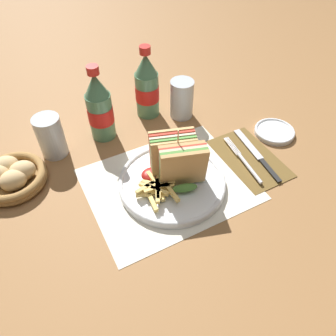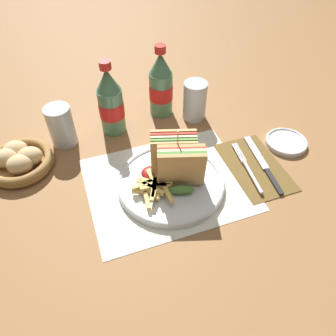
{
  "view_description": "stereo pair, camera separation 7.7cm",
  "coord_description": "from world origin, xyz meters",
  "px_view_note": "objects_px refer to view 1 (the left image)",
  "views": [
    {
      "loc": [
        -0.23,
        -0.45,
        0.59
      ],
      "look_at": [
        0.02,
        0.03,
        0.04
      ],
      "focal_mm": 35.0,
      "sensor_mm": 36.0,
      "label": 1
    },
    {
      "loc": [
        -0.16,
        -0.48,
        0.59
      ],
      "look_at": [
        0.02,
        0.03,
        0.04
      ],
      "focal_mm": 35.0,
      "sensor_mm": 36.0,
      "label": 2
    }
  ],
  "objects_px": {
    "coke_bottle_near": "(100,108)",
    "glass_near": "(182,101)",
    "plate_main": "(172,182)",
    "knife": "(257,155)",
    "fork": "(246,163)",
    "bread_basket": "(12,177)",
    "coke_bottle_far": "(147,87)",
    "club_sandwich": "(178,160)",
    "glass_far": "(51,136)",
    "side_saucer": "(275,131)"
  },
  "relations": [
    {
      "from": "glass_far",
      "to": "club_sandwich",
      "type": "bearing_deg",
      "value": -45.25
    },
    {
      "from": "glass_near",
      "to": "bread_basket",
      "type": "height_order",
      "value": "glass_near"
    },
    {
      "from": "plate_main",
      "to": "bread_basket",
      "type": "distance_m",
      "value": 0.38
    },
    {
      "from": "coke_bottle_near",
      "to": "knife",
      "type": "bearing_deg",
      "value": -39.68
    },
    {
      "from": "bread_basket",
      "to": "knife",
      "type": "bearing_deg",
      "value": -19.02
    },
    {
      "from": "glass_far",
      "to": "bread_basket",
      "type": "bearing_deg",
      "value": -153.02
    },
    {
      "from": "club_sandwich",
      "to": "knife",
      "type": "distance_m",
      "value": 0.24
    },
    {
      "from": "glass_far",
      "to": "side_saucer",
      "type": "height_order",
      "value": "glass_far"
    },
    {
      "from": "plate_main",
      "to": "knife",
      "type": "bearing_deg",
      "value": -3.67
    },
    {
      "from": "fork",
      "to": "glass_near",
      "type": "height_order",
      "value": "glass_near"
    },
    {
      "from": "fork",
      "to": "glass_near",
      "type": "relative_size",
      "value": 1.58
    },
    {
      "from": "coke_bottle_near",
      "to": "glass_far",
      "type": "distance_m",
      "value": 0.14
    },
    {
      "from": "bread_basket",
      "to": "fork",
      "type": "bearing_deg",
      "value": -21.94
    },
    {
      "from": "glass_near",
      "to": "coke_bottle_far",
      "type": "bearing_deg",
      "value": 147.09
    },
    {
      "from": "glass_far",
      "to": "knife",
      "type": "bearing_deg",
      "value": -29.26
    },
    {
      "from": "knife",
      "to": "club_sandwich",
      "type": "bearing_deg",
      "value": -178.95
    },
    {
      "from": "side_saucer",
      "to": "coke_bottle_near",
      "type": "bearing_deg",
      "value": 152.95
    },
    {
      "from": "plate_main",
      "to": "side_saucer",
      "type": "bearing_deg",
      "value": 5.85
    },
    {
      "from": "bread_basket",
      "to": "glass_near",
      "type": "bearing_deg",
      "value": 5.75
    },
    {
      "from": "knife",
      "to": "plate_main",
      "type": "bearing_deg",
      "value": -177.21
    },
    {
      "from": "coke_bottle_near",
      "to": "glass_near",
      "type": "height_order",
      "value": "coke_bottle_near"
    },
    {
      "from": "club_sandwich",
      "to": "coke_bottle_near",
      "type": "height_order",
      "value": "coke_bottle_near"
    },
    {
      "from": "fork",
      "to": "glass_far",
      "type": "xyz_separation_m",
      "value": [
        -0.41,
        0.27,
        0.05
      ]
    },
    {
      "from": "club_sandwich",
      "to": "fork",
      "type": "xyz_separation_m",
      "value": [
        0.18,
        -0.04,
        -0.06
      ]
    },
    {
      "from": "plate_main",
      "to": "coke_bottle_near",
      "type": "bearing_deg",
      "value": 107.46
    },
    {
      "from": "coke_bottle_near",
      "to": "glass_near",
      "type": "distance_m",
      "value": 0.24
    },
    {
      "from": "fork",
      "to": "club_sandwich",
      "type": "bearing_deg",
      "value": 175.09
    },
    {
      "from": "coke_bottle_far",
      "to": "glass_far",
      "type": "bearing_deg",
      "value": -171.38
    },
    {
      "from": "fork",
      "to": "bread_basket",
      "type": "distance_m",
      "value": 0.57
    },
    {
      "from": "fork",
      "to": "knife",
      "type": "relative_size",
      "value": 0.85
    },
    {
      "from": "plate_main",
      "to": "knife",
      "type": "relative_size",
      "value": 1.22
    },
    {
      "from": "club_sandwich",
      "to": "fork",
      "type": "relative_size",
      "value": 0.78
    },
    {
      "from": "glass_far",
      "to": "glass_near",
      "type": "bearing_deg",
      "value": -1.52
    },
    {
      "from": "plate_main",
      "to": "glass_far",
      "type": "xyz_separation_m",
      "value": [
        -0.22,
        0.24,
        0.05
      ]
    },
    {
      "from": "glass_near",
      "to": "side_saucer",
      "type": "distance_m",
      "value": 0.28
    },
    {
      "from": "coke_bottle_far",
      "to": "side_saucer",
      "type": "bearing_deg",
      "value": -42.72
    },
    {
      "from": "coke_bottle_near",
      "to": "coke_bottle_far",
      "type": "relative_size",
      "value": 1.0
    },
    {
      "from": "coke_bottle_near",
      "to": "bread_basket",
      "type": "relative_size",
      "value": 1.3
    },
    {
      "from": "coke_bottle_near",
      "to": "coke_bottle_far",
      "type": "distance_m",
      "value": 0.16
    },
    {
      "from": "knife",
      "to": "side_saucer",
      "type": "relative_size",
      "value": 1.9
    },
    {
      "from": "club_sandwich",
      "to": "knife",
      "type": "bearing_deg",
      "value": -5.41
    },
    {
      "from": "club_sandwich",
      "to": "bread_basket",
      "type": "xyz_separation_m",
      "value": [
        -0.35,
        0.18,
        -0.05
      ]
    },
    {
      "from": "side_saucer",
      "to": "coke_bottle_far",
      "type": "bearing_deg",
      "value": 137.28
    },
    {
      "from": "knife",
      "to": "coke_bottle_far",
      "type": "xyz_separation_m",
      "value": [
        -0.17,
        0.3,
        0.08
      ]
    },
    {
      "from": "plate_main",
      "to": "glass_far",
      "type": "relative_size",
      "value": 2.27
    },
    {
      "from": "club_sandwich",
      "to": "side_saucer",
      "type": "distance_m",
      "value": 0.33
    },
    {
      "from": "fork",
      "to": "side_saucer",
      "type": "xyz_separation_m",
      "value": [
        0.15,
        0.07,
        -0.0
      ]
    },
    {
      "from": "fork",
      "to": "coke_bottle_near",
      "type": "distance_m",
      "value": 0.4
    },
    {
      "from": "fork",
      "to": "coke_bottle_near",
      "type": "bearing_deg",
      "value": 140.76
    },
    {
      "from": "club_sandwich",
      "to": "glass_near",
      "type": "relative_size",
      "value": 1.24
    }
  ]
}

